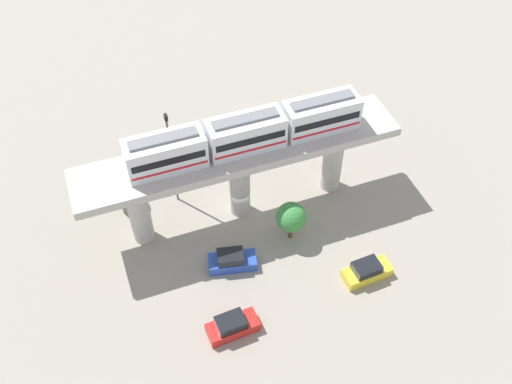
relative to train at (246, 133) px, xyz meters
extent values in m
plane|color=gray|center=(0.00, 0.66, -9.63)|extent=(120.00, 120.00, 0.00)
cylinder|color=#B7B2AA|center=(0.00, -8.72, -5.98)|extent=(1.90, 1.90, 7.30)
cylinder|color=#B7B2AA|center=(0.00, 0.66, -5.98)|extent=(1.90, 1.90, 7.30)
cylinder|color=#B7B2AA|center=(0.00, 10.04, -5.98)|extent=(1.90, 1.90, 7.30)
cube|color=#B7B2AA|center=(0.00, 0.66, -1.93)|extent=(5.20, 28.85, 0.80)
cube|color=silver|center=(0.00, -6.95, -0.03)|extent=(2.60, 6.60, 3.00)
cube|color=black|center=(0.00, -6.95, 0.22)|extent=(2.64, 6.07, 0.70)
cube|color=red|center=(0.00, -6.95, -0.78)|extent=(2.64, 6.34, 0.24)
cube|color=slate|center=(0.00, -6.95, 1.59)|extent=(1.10, 5.61, 0.24)
cube|color=silver|center=(0.00, 0.00, -0.03)|extent=(2.60, 6.60, 3.00)
cube|color=black|center=(0.00, 0.00, 0.22)|extent=(2.64, 6.07, 0.70)
cube|color=red|center=(0.00, 0.00, -0.78)|extent=(2.64, 6.34, 0.24)
cube|color=slate|center=(0.00, 0.00, 1.59)|extent=(1.10, 5.61, 0.24)
cube|color=silver|center=(0.00, 6.95, -0.03)|extent=(2.60, 6.60, 3.00)
cube|color=black|center=(0.00, 6.95, 0.22)|extent=(2.64, 6.07, 0.70)
cube|color=red|center=(0.00, 6.95, -0.78)|extent=(2.64, 6.34, 0.24)
cube|color=slate|center=(0.00, 6.95, 1.59)|extent=(1.10, 5.61, 0.24)
cube|color=red|center=(-11.96, 5.48, -9.13)|extent=(2.01, 4.29, 1.00)
cube|color=black|center=(-11.96, 5.63, -8.25)|extent=(1.76, 2.38, 0.76)
cube|color=#284CB7|center=(-5.88, 3.47, -9.13)|extent=(2.66, 4.49, 1.00)
cube|color=black|center=(-5.88, 3.62, -8.25)|extent=(2.10, 2.60, 0.76)
cube|color=yellow|center=(-10.98, -7.11, -9.13)|extent=(2.00, 4.28, 1.00)
cube|color=black|center=(-10.98, -6.96, -8.25)|extent=(1.75, 2.38, 0.76)
cylinder|color=brown|center=(-4.63, -2.55, -8.63)|extent=(0.36, 0.36, 2.01)
sphere|color=#38843D|center=(-4.63, -2.55, -6.86)|extent=(2.78, 2.78, 2.78)
cylinder|color=brown|center=(4.85, 11.00, -8.57)|extent=(0.36, 0.36, 2.12)
sphere|color=#2D7233|center=(4.85, 11.00, -6.84)|extent=(2.46, 2.46, 2.46)
cylinder|color=#4C4C51|center=(3.40, 5.94, -4.58)|extent=(0.20, 0.20, 10.10)
cube|color=black|center=(3.40, 5.94, 0.77)|extent=(0.44, 0.28, 0.60)
camera|label=1|loc=(-34.56, 11.81, 32.96)|focal=40.89mm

